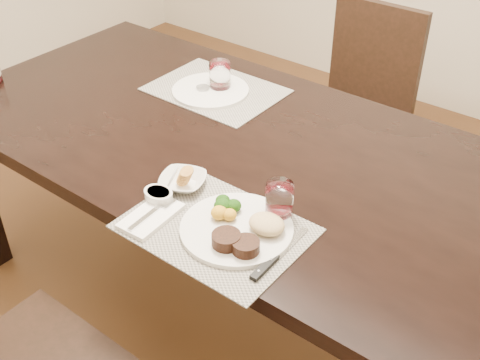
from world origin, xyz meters
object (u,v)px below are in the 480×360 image
Objects in this scene: steak_knife at (271,261)px; far_plate at (210,90)px; cracker_bowl at (183,181)px; wine_glass_near at (279,202)px; chair_far at (360,97)px; dinner_plate at (240,228)px.

steak_knife is 0.91m from far_plate.
cracker_bowl is 1.65× the size of wine_glass_near.
far_plate is at bearing 122.34° from cracker_bowl.
dinner_plate is at bearing -75.91° from chair_far.
steak_knife is at bearing -15.15° from cracker_bowl.
dinner_plate is at bearing 161.01° from steak_knife.
cracker_bowl reaches higher than dinner_plate.
wine_glass_near is 0.74m from far_plate.
chair_far is 8.87× the size of wine_glass_near.
dinner_plate is 0.13m from steak_knife.
steak_knife is at bearing -71.31° from chair_far.
steak_knife is (0.13, -0.04, -0.01)m from dinner_plate.
wine_glass_near is (-0.09, 0.16, 0.04)m from steak_knife.
steak_knife is 0.19m from wine_glass_near.
far_plate is at bearing 133.12° from dinner_plate.
cracker_bowl is (0.07, -1.22, 0.27)m from chair_far.
chair_far is 3.84× the size of steak_knife.
steak_knife is at bearing -19.79° from dinner_plate.
steak_knife is (0.45, -1.33, 0.26)m from chair_far.
far_plate is (-0.56, 0.55, -0.01)m from dinner_plate.
chair_far is 1.26m from wine_glass_near.
steak_knife is 0.39m from cracker_bowl.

